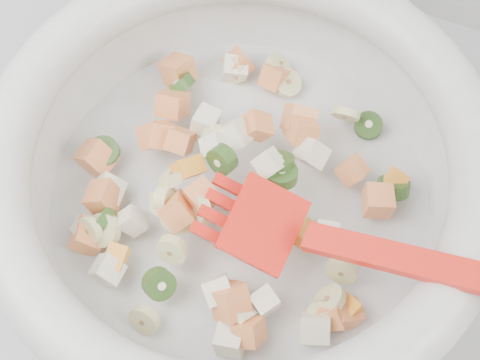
% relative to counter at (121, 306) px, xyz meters
% --- Properties ---
extents(counter, '(2.00, 0.60, 0.90)m').
position_rel_counter_xyz_m(counter, '(0.00, 0.00, 0.00)').
color(counter, gray).
rests_on(counter, ground).
extents(mixing_bowl, '(0.46, 0.40, 0.14)m').
position_rel_counter_xyz_m(mixing_bowl, '(0.18, 0.02, 0.51)').
color(mixing_bowl, '#BCBBB9').
rests_on(mixing_bowl, counter).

